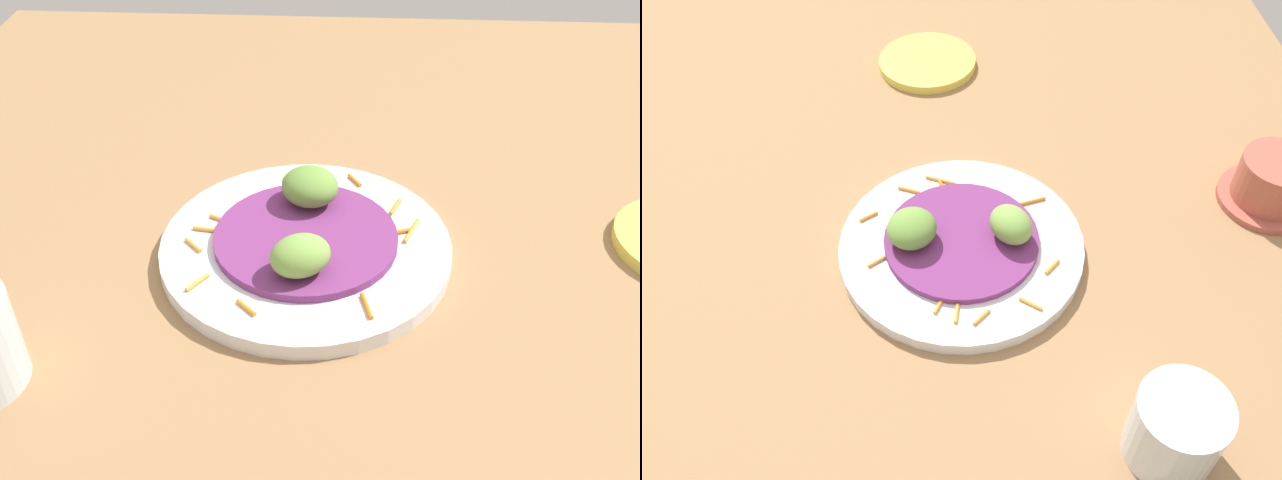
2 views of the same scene
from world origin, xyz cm
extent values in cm
cube|color=#936D47|center=(0.00, 0.00, 1.00)|extent=(110.00, 110.00, 2.00)
cylinder|color=silver|center=(-4.27, -4.64, 2.77)|extent=(26.57, 26.57, 1.55)
cylinder|color=#702D6B|center=(-4.27, -4.64, 3.95)|extent=(16.76, 16.76, 0.80)
cylinder|color=orange|center=(-6.42, 4.19, 3.75)|extent=(1.96, 2.60, 0.40)
cylinder|color=orange|center=(4.37, -2.95, 3.75)|extent=(2.60, 1.32, 0.40)
cylinder|color=orange|center=(3.99, 0.99, 3.75)|extent=(1.35, 2.56, 0.40)
cylinder|color=orange|center=(-12.79, -1.83, 3.75)|extent=(1.82, 1.17, 0.40)
cylinder|color=orange|center=(-14.36, -6.02, 3.75)|extent=(1.89, 1.94, 0.40)
cylinder|color=orange|center=(-13.77, -3.59, 3.75)|extent=(2.21, 0.73, 0.40)
cylinder|color=orange|center=(-8.45, -13.91, 3.75)|extent=(1.90, 1.85, 0.40)
cylinder|color=orange|center=(-0.03, 5.52, 3.75)|extent=(1.54, 2.13, 0.40)
cylinder|color=orange|center=(5.41, -2.75, 3.75)|extent=(1.74, 3.53, 0.40)
cylinder|color=orange|center=(-13.02, -11.05, 3.75)|extent=(1.79, 2.30, 0.40)
cylinder|color=orange|center=(1.32, -13.17, 3.75)|extent=(1.17, 2.94, 0.40)
ellipsoid|color=#759E47|center=(-4.31, -9.88, 6.10)|extent=(6.60, 6.12, 3.49)
ellipsoid|color=olive|center=(-4.22, 0.60, 6.08)|extent=(7.39, 7.30, 3.46)
camera|label=1|loc=(-0.04, -56.86, 44.26)|focal=40.87mm
camera|label=2|loc=(-52.62, -1.81, 58.58)|focal=38.01mm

